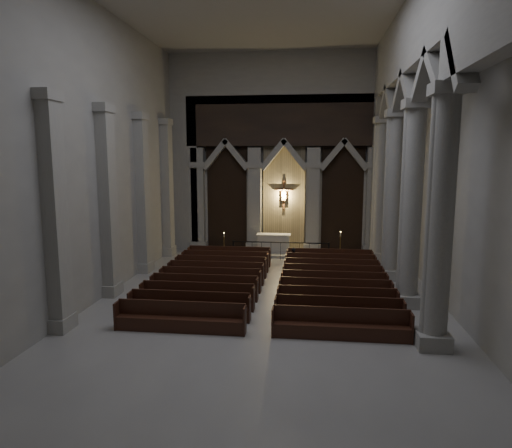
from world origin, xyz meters
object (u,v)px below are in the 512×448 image
Objects in this scene: altar at (274,242)px; altar_rail at (280,248)px; candle_stand_left at (224,250)px; pews at (271,285)px; worshipper at (294,259)px; candle_stand_right at (340,252)px.

altar_rail is at bearing -73.46° from altar.
pews is at bearing -63.66° from candle_stand_left.
altar is at bearing 106.54° from altar_rail.
pews is 3.97m from worshipper.
candle_stand_left is 1.18× the size of worshipper.
worshipper is (4.23, -2.95, 0.22)m from candle_stand_left.
worshipper is at bearing -34.89° from candle_stand_left.
candle_stand_left is at bearing 116.34° from pews.
candle_stand_right is at bearing 32.37° from worshipper.
pews is at bearing -86.19° from altar.
pews is at bearing -116.27° from candle_stand_right.
candle_stand_left reaches higher than pews.
worshipper reaches higher than altar_rail.
altar_rail is at bearing -169.44° from candle_stand_right.
altar_rail is at bearing -9.43° from candle_stand_left.
altar_rail is (0.54, -1.81, 0.04)m from altar.
candle_stand_right reaches higher than candle_stand_left.
altar is 1.89m from altar_rail.
altar is 0.37× the size of altar_rail.
candle_stand_left is (-2.84, -1.25, -0.28)m from altar.
altar is 4.11m from candle_stand_right.
altar is 0.21× the size of pews.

